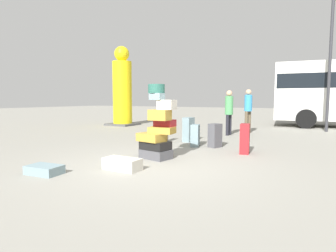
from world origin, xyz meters
TOP-DOWN VIEW (x-y plane):
  - ground_plane at (0.00, 0.00)m, footprint 80.00×80.00m
  - suitcase_tower at (-0.28, 0.51)m, footprint 0.91×0.60m
  - suitcase_charcoal_foreground_near at (0.33, 2.63)m, footprint 0.36×0.40m
  - suitcase_brown_behind_tower at (-1.39, 2.58)m, footprint 0.22×0.45m
  - suitcase_slate_white_trunk at (-1.39, -1.66)m, footprint 0.67×0.47m
  - suitcase_slate_upright_blue at (-0.78, 3.20)m, footprint 0.29×0.38m
  - suitcase_cream_foreground_far at (-0.34, -0.70)m, footprint 0.74×0.36m
  - suitcase_slate_right_side at (-0.23, 2.50)m, footprint 0.33×0.48m
  - suitcase_maroon_left_side at (1.31, 2.11)m, footprint 0.28×0.40m
  - person_bearded_onlooker at (-0.16, 5.45)m, footprint 0.30×0.34m
  - person_tourist_with_camera at (0.32, 6.43)m, footprint 0.30×0.33m
  - yellow_dummy_statue at (-6.32, 6.74)m, footprint 1.40×1.40m
  - lamp_post at (3.09, 8.64)m, footprint 0.36×0.36m

SIDE VIEW (x-z plane):
  - ground_plane at x=0.00m, z-range 0.00..0.00m
  - suitcase_slate_white_trunk at x=-1.39m, z-range 0.00..0.16m
  - suitcase_cream_foreground_far at x=-0.34m, z-range 0.00..0.23m
  - suitcase_slate_right_side at x=-0.23m, z-range 0.00..0.64m
  - suitcase_charcoal_foreground_near at x=0.33m, z-range 0.00..0.68m
  - suitcase_brown_behind_tower at x=-1.39m, z-range 0.00..0.68m
  - suitcase_maroon_left_side at x=1.31m, z-range 0.00..0.76m
  - suitcase_slate_upright_blue at x=-0.78m, z-range 0.00..0.79m
  - suitcase_tower at x=-0.28m, z-range -0.19..1.52m
  - person_bearded_onlooker at x=-0.16m, z-range 0.16..1.86m
  - person_tourist_with_camera at x=0.32m, z-range 0.18..1.94m
  - yellow_dummy_statue at x=-6.32m, z-range -0.23..3.88m
  - lamp_post at x=3.09m, z-range 0.96..7.62m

